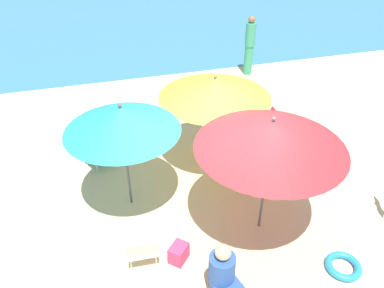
% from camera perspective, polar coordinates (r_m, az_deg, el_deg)
% --- Properties ---
extents(ground_plane, '(40.00, 40.00, 0.00)m').
position_cam_1_polar(ground_plane, '(6.72, 4.71, -8.55)').
color(ground_plane, '#D3BC8C').
extents(sea_water, '(40.00, 16.00, 0.01)m').
position_cam_1_polar(sea_water, '(18.60, -10.03, 19.90)').
color(sea_water, teal).
rests_on(sea_water, ground_plane).
extents(umbrella_yellow, '(2.02, 2.02, 1.80)m').
position_cam_1_polar(umbrella_yellow, '(6.83, 3.45, 8.34)').
color(umbrella_yellow, '#4C4C51').
rests_on(umbrella_yellow, ground_plane).
extents(umbrella_red, '(2.13, 2.13, 2.03)m').
position_cam_1_polar(umbrella_red, '(5.28, 11.80, 1.40)').
color(umbrella_red, '#4C4C51').
rests_on(umbrella_red, ground_plane).
extents(umbrella_teal, '(1.78, 1.78, 1.93)m').
position_cam_1_polar(umbrella_teal, '(5.77, -10.48, 3.66)').
color(umbrella_teal, '#4C4C51').
rests_on(umbrella_teal, ground_plane).
extents(beach_chair_a, '(0.70, 0.71, 0.67)m').
position_cam_1_polar(beach_chair_a, '(7.59, -14.16, -0.59)').
color(beach_chair_a, teal).
rests_on(beach_chair_a, ground_plane).
extents(beach_chair_b, '(0.47, 0.54, 0.66)m').
position_cam_1_polar(beach_chair_b, '(5.57, -7.46, -15.21)').
color(beach_chair_b, white).
rests_on(beach_chair_b, ground_plane).
extents(beach_chair_c, '(0.58, 0.58, 0.63)m').
position_cam_1_polar(beach_chair_c, '(8.21, 11.17, 2.61)').
color(beach_chair_c, red).
rests_on(beach_chair_c, ground_plane).
extents(person_a, '(0.27, 0.27, 1.64)m').
position_cam_1_polar(person_a, '(11.00, 8.59, 14.33)').
color(person_a, '#389970').
rests_on(person_a, ground_plane).
extents(person_b, '(0.43, 0.57, 0.91)m').
position_cam_1_polar(person_b, '(5.16, 4.78, -18.59)').
color(person_b, '#2D519E').
rests_on(person_b, ground_plane).
extents(swim_ring, '(0.51, 0.51, 0.10)m').
position_cam_1_polar(swim_ring, '(6.12, 21.64, -16.58)').
color(swim_ring, '#238CD8').
rests_on(swim_ring, ground_plane).
extents(beach_bag, '(0.35, 0.35, 0.28)m').
position_cam_1_polar(beach_bag, '(5.76, -2.00, -15.95)').
color(beach_bag, '#DB3866').
rests_on(beach_bag, ground_plane).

